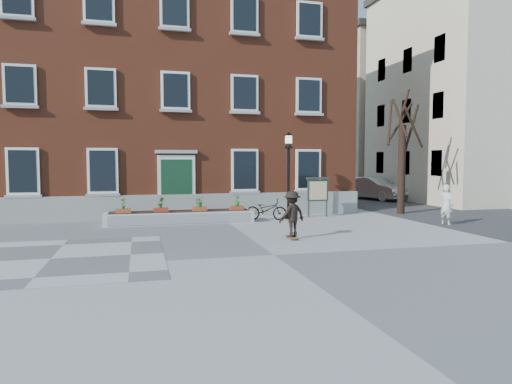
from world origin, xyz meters
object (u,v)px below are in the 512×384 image
object	(u,v)px
bicycle	(266,209)
bystander	(446,205)
notice_board	(318,190)
lamp_post	(288,163)
parked_car	(375,188)
skateboarder	(292,214)

from	to	relation	value
bicycle	bystander	distance (m)	7.55
notice_board	bystander	bearing A→B (deg)	-41.28
bystander	lamp_post	size ratio (longest dim) A/B	0.43
bicycle	bystander	xyz separation A→B (m)	(6.84, -3.18, 0.36)
bicycle	lamp_post	distance (m)	2.37
notice_board	bicycle	bearing A→B (deg)	-169.25
lamp_post	parked_car	bearing A→B (deg)	42.40
lamp_post	skateboarder	world-z (taller)	lamp_post
parked_car	skateboarder	world-z (taller)	skateboarder
bicycle	lamp_post	world-z (taller)	lamp_post
bicycle	notice_board	distance (m)	2.81
skateboarder	notice_board	bearing A→B (deg)	59.90
lamp_post	notice_board	world-z (taller)	lamp_post
bicycle	parked_car	bearing A→B (deg)	-30.55
lamp_post	notice_board	xyz separation A→B (m)	(1.52, 0.20, -1.28)
bicycle	lamp_post	bearing A→B (deg)	-55.54
parked_car	bystander	xyz separation A→B (m)	(-3.12, -11.55, 0.07)
parked_car	skateboarder	distance (m)	16.82
parked_car	bystander	world-z (taller)	bystander
notice_board	skateboarder	size ratio (longest dim) A/B	1.15
notice_board	skateboarder	xyz separation A→B (m)	(-3.10, -5.34, -0.41)
lamp_post	notice_board	size ratio (longest dim) A/B	2.10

